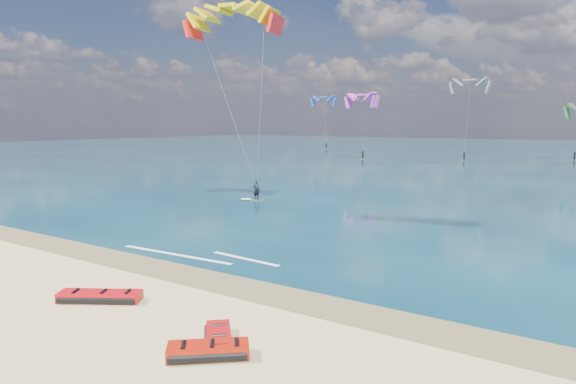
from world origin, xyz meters
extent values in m
plane|color=tan|center=(0.00, 40.00, 0.00)|extent=(320.00, 320.00, 0.00)
cube|color=brown|center=(0.00, 3.00, 0.00)|extent=(320.00, 2.40, 0.01)
cube|color=#0A2837|center=(0.00, 104.00, 0.02)|extent=(320.00, 200.00, 0.04)
cube|color=yellow|center=(-8.01, 21.52, 0.07)|extent=(1.23, 1.00, 0.05)
imported|color=black|center=(-8.01, 21.52, 0.89)|extent=(0.64, 0.46, 1.63)
cylinder|color=black|center=(-7.74, 21.25, 1.13)|extent=(0.43, 0.31, 0.04)
cube|color=white|center=(-0.41, 5.00, 0.04)|extent=(6.90, 0.61, 0.01)
cube|color=white|center=(2.98, 6.30, 0.04)|extent=(4.12, 0.54, 0.01)
camera|label=1|loc=(18.04, -12.44, 6.52)|focal=32.00mm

